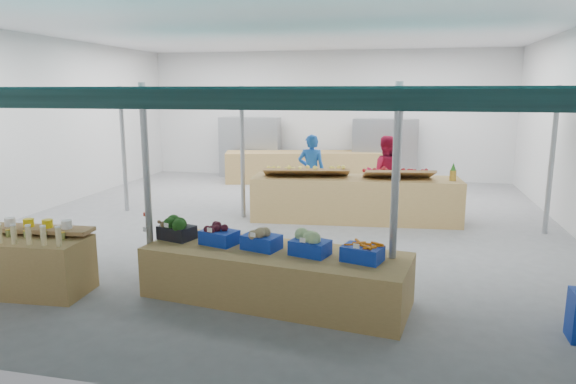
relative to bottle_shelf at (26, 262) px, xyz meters
name	(u,v)px	position (x,y,z in m)	size (l,w,h in m)	color
floor	(280,224)	(2.69, 4.55, -0.44)	(13.00, 13.00, 0.00)	slate
hall	(294,101)	(2.69, 5.99, 2.20)	(13.00, 13.00, 13.00)	silver
pole_grid	(298,152)	(3.44, 2.80, 1.37)	(10.00, 4.60, 3.00)	gray
awnings	(298,97)	(3.44, 2.80, 2.34)	(9.50, 7.08, 0.30)	black
back_shelving_left	(250,148)	(0.19, 10.55, 0.56)	(2.00, 0.50, 2.00)	#B23F33
back_shelving_right	(385,151)	(4.69, 10.55, 0.56)	(2.00, 0.50, 2.00)	#B23F33
bottle_shelf	(26,262)	(0.00, 0.00, 0.00)	(1.88, 1.21, 1.09)	olive
veg_counter	(275,275)	(3.60, 0.51, -0.09)	(3.67, 1.22, 0.71)	olive
fruit_counter	(355,199)	(4.26, 5.27, 0.05)	(4.60, 1.10, 0.99)	olive
far_counter	(310,167)	(2.35, 10.08, 0.04)	(5.39, 1.08, 0.97)	olive
vendor_left	(311,171)	(3.06, 6.37, 0.48)	(0.67, 0.44, 1.84)	blue
vendor_right	(385,174)	(4.86, 6.37, 0.48)	(0.89, 0.70, 1.84)	#BE173F
crate_broccoli	(177,229)	(2.04, 0.74, 0.43)	(0.58, 0.48, 0.35)	black
crate_beets	(219,235)	(2.74, 0.63, 0.40)	(0.58, 0.48, 0.29)	#0F2FA2
crate_celeriac	(261,239)	(3.40, 0.54, 0.42)	(0.58, 0.48, 0.31)	#0F2FA2
crate_cabbage	(310,243)	(4.11, 0.43, 0.43)	(0.58, 0.48, 0.35)	#0F2FA2
crate_carrots	(362,253)	(4.81, 0.33, 0.38)	(0.58, 0.48, 0.29)	#0F2FA2
sparrow	(162,224)	(1.86, 0.64, 0.52)	(0.12, 0.09, 0.11)	brown
pole_ribbon	(147,215)	(1.63, 0.62, 0.64)	(0.12, 0.12, 0.28)	#AC1E0B
apple_heap_yellow	(306,170)	(3.18, 5.06, 0.71)	(1.99, 1.03, 0.27)	#997247
apple_heap_red	(399,172)	(5.19, 5.24, 0.71)	(1.60, 0.96, 0.27)	#997247
pineapple	(453,172)	(6.34, 5.34, 0.72)	(0.14, 0.14, 0.39)	#8C6019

